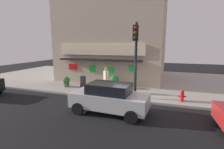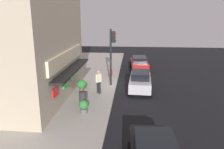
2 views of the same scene
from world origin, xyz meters
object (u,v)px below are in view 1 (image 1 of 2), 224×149
object	(u,v)px
fire_hydrant	(182,96)
potted_plant_by_doorway	(114,80)
parked_car_silver	(109,98)
potted_plant_by_window	(66,81)
pedestrian	(106,78)
trash_can	(83,82)
traffic_light	(136,51)

from	to	relation	value
fire_hydrant	potted_plant_by_doorway	size ratio (longest dim) A/B	0.74
potted_plant_by_doorway	parked_car_silver	xyz separation A→B (m)	(1.27, -4.73, 0.09)
fire_hydrant	potted_plant_by_window	world-z (taller)	potted_plant_by_window
potted_plant_by_window	potted_plant_by_doorway	bearing A→B (deg)	14.38
pedestrian	trash_can	bearing A→B (deg)	162.06
trash_can	potted_plant_by_window	size ratio (longest dim) A/B	1.08
potted_plant_by_doorway	parked_car_silver	bearing A→B (deg)	-74.97
traffic_light	pedestrian	size ratio (longest dim) A/B	2.62
trash_can	pedestrian	world-z (taller)	pedestrian
trash_can	parked_car_silver	world-z (taller)	parked_car_silver
trash_can	potted_plant_by_doorway	distance (m)	2.65
traffic_light	potted_plant_by_doorway	distance (m)	4.04
traffic_light	trash_can	world-z (taller)	traffic_light
trash_can	pedestrian	bearing A→B (deg)	-17.94
fire_hydrant	trash_can	world-z (taller)	trash_can
trash_can	fire_hydrant	bearing A→B (deg)	-9.55
traffic_light	fire_hydrant	xyz separation A→B (m)	(2.93, 0.32, -2.79)
traffic_light	potted_plant_by_doorway	world-z (taller)	traffic_light
potted_plant_by_doorway	trash_can	bearing A→B (deg)	-165.61
trash_can	potted_plant_by_doorway	world-z (taller)	potted_plant_by_doorway
traffic_light	trash_can	xyz separation A→B (m)	(-4.73, 1.61, -2.68)
traffic_light	pedestrian	xyz separation A→B (m)	(-2.35, 0.84, -2.12)
fire_hydrant	pedestrian	size ratio (longest dim) A/B	0.41
fire_hydrant	traffic_light	bearing A→B (deg)	-173.71
pedestrian	parked_car_silver	bearing A→B (deg)	-66.19
fire_hydrant	trash_can	bearing A→B (deg)	170.45
potted_plant_by_window	traffic_light	bearing A→B (deg)	-11.64
pedestrian	potted_plant_by_doorway	world-z (taller)	pedestrian
fire_hydrant	potted_plant_by_window	xyz separation A→B (m)	(-9.04, 0.94, 0.10)
potted_plant_by_doorway	potted_plant_by_window	size ratio (longest dim) A/B	1.20
fire_hydrant	potted_plant_by_window	size ratio (longest dim) A/B	0.88
fire_hydrant	parked_car_silver	distance (m)	4.75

